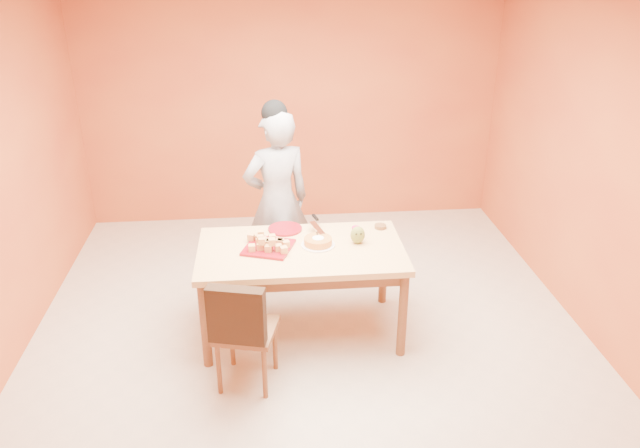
{
  "coord_description": "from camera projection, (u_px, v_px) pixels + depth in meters",
  "views": [
    {
      "loc": [
        -0.31,
        -4.16,
        2.95
      ],
      "look_at": [
        0.11,
        0.3,
        0.89
      ],
      "focal_mm": 35.0,
      "sensor_mm": 36.0,
      "label": 1
    }
  ],
  "objects": [
    {
      "name": "floor",
      "position": [
        310.0,
        340.0,
        5.02
      ],
      "size": [
        5.0,
        5.0,
        0.0
      ],
      "primitive_type": "plane",
      "color": "beige",
      "rests_on": "ground"
    },
    {
      "name": "wall_back",
      "position": [
        291.0,
        101.0,
        6.72
      ],
      "size": [
        4.5,
        0.0,
        4.5
      ],
      "primitive_type": "plane",
      "rotation": [
        1.57,
        0.0,
        0.0
      ],
      "color": "#C8632E",
      "rests_on": "floor"
    },
    {
      "name": "wall_right",
      "position": [
        610.0,
        174.0,
        4.65
      ],
      "size": [
        0.0,
        5.0,
        5.0
      ],
      "primitive_type": "plane",
      "rotation": [
        1.57,
        0.0,
        -1.57
      ],
      "color": "#C8632E",
      "rests_on": "floor"
    },
    {
      "name": "dining_table",
      "position": [
        301.0,
        259.0,
        4.87
      ],
      "size": [
        1.6,
        0.9,
        0.76
      ],
      "color": "tan",
      "rests_on": "floor"
    },
    {
      "name": "dining_chair",
      "position": [
        246.0,
        329.0,
        4.36
      ],
      "size": [
        0.5,
        0.56,
        0.89
      ],
      "rotation": [
        0.0,
        0.0,
        -0.25
      ],
      "color": "brown",
      "rests_on": "floor"
    },
    {
      "name": "pastry_pile",
      "position": [
        268.0,
        240.0,
        4.8
      ],
      "size": [
        0.31,
        0.31,
        0.1
      ],
      "primitive_type": null,
      "color": "tan",
      "rests_on": "pastry_platter"
    },
    {
      "name": "person",
      "position": [
        277.0,
        201.0,
        5.52
      ],
      "size": [
        0.7,
        0.56,
        1.66
      ],
      "primitive_type": "imported",
      "rotation": [
        0.0,
        0.0,
        3.45
      ],
      "color": "#9C9C9F",
      "rests_on": "floor"
    },
    {
      "name": "pastry_platter",
      "position": [
        268.0,
        247.0,
        4.83
      ],
      "size": [
        0.44,
        0.44,
        0.02
      ],
      "primitive_type": "cube",
      "rotation": [
        0.0,
        0.0,
        -0.34
      ],
      "color": "maroon",
      "rests_on": "dining_table"
    },
    {
      "name": "red_dinner_plate",
      "position": [
        285.0,
        229.0,
        5.14
      ],
      "size": [
        0.29,
        0.29,
        0.02
      ],
      "primitive_type": "cylinder",
      "rotation": [
        0.0,
        0.0,
        0.03
      ],
      "color": "maroon",
      "rests_on": "dining_table"
    },
    {
      "name": "white_cake_plate",
      "position": [
        318.0,
        245.0,
        4.88
      ],
      "size": [
        0.32,
        0.32,
        0.01
      ],
      "primitive_type": "cylinder",
      "rotation": [
        0.0,
        0.0,
        0.27
      ],
      "color": "white",
      "rests_on": "dining_table"
    },
    {
      "name": "sponge_cake",
      "position": [
        318.0,
        241.0,
        4.87
      ],
      "size": [
        0.28,
        0.28,
        0.05
      ],
      "primitive_type": "cylinder",
      "rotation": [
        0.0,
        0.0,
        0.31
      ],
      "color": "#CC8334",
      "rests_on": "white_cake_plate"
    },
    {
      "name": "cake_server",
      "position": [
        317.0,
        228.0,
        5.02
      ],
      "size": [
        0.11,
        0.26,
        0.01
      ],
      "primitive_type": "cube",
      "rotation": [
        0.0,
        0.0,
        0.25
      ],
      "color": "white",
      "rests_on": "sponge_cake"
    },
    {
      "name": "egg_ornament",
      "position": [
        358.0,
        235.0,
        4.89
      ],
      "size": [
        0.13,
        0.11,
        0.14
      ],
      "primitive_type": "ellipsoid",
      "rotation": [
        0.0,
        0.0,
        0.16
      ],
      "color": "olive",
      "rests_on": "dining_table"
    },
    {
      "name": "magenta_glass",
      "position": [
        356.0,
        232.0,
        5.0
      ],
      "size": [
        0.07,
        0.07,
        0.09
      ],
      "primitive_type": "cylinder",
      "rotation": [
        0.0,
        0.0,
        0.06
      ],
      "color": "#BC1C51",
      "rests_on": "dining_table"
    },
    {
      "name": "checker_tin",
      "position": [
        380.0,
        226.0,
        5.17
      ],
      "size": [
        0.13,
        0.13,
        0.03
      ],
      "primitive_type": "cylinder",
      "rotation": [
        0.0,
        0.0,
        -0.36
      ],
      "color": "#33200D",
      "rests_on": "dining_table"
    }
  ]
}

